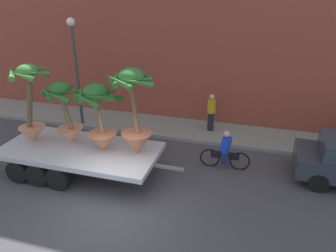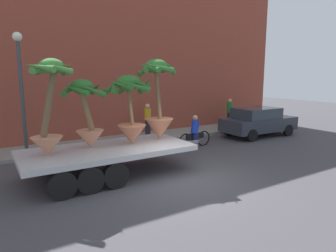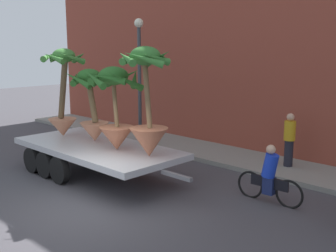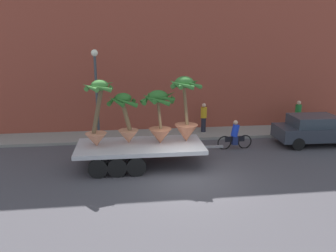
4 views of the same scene
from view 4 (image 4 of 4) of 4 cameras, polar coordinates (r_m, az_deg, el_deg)
name	(u,v)px [view 4 (image 4 of 4)]	position (r m, az deg, el deg)	size (l,w,h in m)	color
ground_plane	(190,177)	(14.03, 3.67, -8.67)	(60.00, 60.00, 0.00)	#423F44
sidewalk	(170,134)	(19.68, 0.37, -1.44)	(24.00, 2.20, 0.15)	gray
building_facade	(167,47)	(20.59, -0.25, 13.16)	(24.00, 1.20, 9.98)	brown
flatbed_trailer	(135,149)	(15.06, -5.62, -3.92)	(6.59, 2.60, 0.98)	#B7BABF
potted_palm_rear	(159,117)	(14.77, -1.48, 1.54)	(1.68, 1.70, 2.40)	#B26647
potted_palm_middle	(98,115)	(14.69, -11.81, 1.80)	(1.42, 1.48, 2.89)	tan
potted_palm_front	(186,113)	(15.04, 2.98, 2.25)	(1.54, 1.53, 2.96)	#B26647
potted_palm_extra	(126,119)	(14.95, -7.13, 1.20)	(1.37, 1.41, 2.27)	tan
cyclist	(235,136)	(17.60, 11.25, -1.70)	(1.84, 0.36, 1.54)	black
parked_car	(315,129)	(19.59, 23.65, -0.51)	(4.30, 2.03, 1.58)	#2D333D
pedestrian_near_gate	(204,117)	(19.89, 6.05, 1.53)	(0.36, 0.36, 1.71)	black
pedestrian_far_left	(298,114)	(22.02, 21.11, 1.90)	(0.36, 0.36, 1.71)	black
street_lamp	(96,84)	(18.15, -12.06, 7.04)	(0.36, 0.36, 4.83)	#383D42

